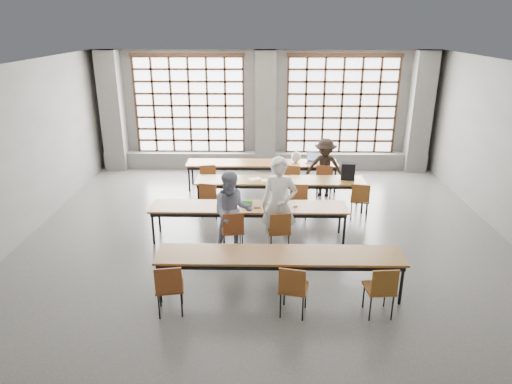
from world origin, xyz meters
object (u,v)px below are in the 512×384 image
at_px(student_male, 279,205).
at_px(student_back, 325,168).
at_px(chair_front_left, 233,228).
at_px(student_female, 232,212).
at_px(chair_near_mid, 293,285).
at_px(desk_row_c, 249,209).
at_px(desk_row_a, 262,165).
at_px(green_box, 246,202).
at_px(red_pouch, 169,284).
at_px(desk_row_b, 280,182).
at_px(chair_back_left, 208,177).
at_px(chair_near_right, 381,286).
at_px(chair_back_mid, 293,177).
at_px(chair_mid_left, 210,196).
at_px(chair_mid_centre, 298,197).
at_px(chair_near_left, 169,284).
at_px(chair_back_right, 324,177).
at_px(phone, 257,208).
at_px(desk_row_d, 280,258).
at_px(laptop_back, 313,159).
at_px(plastic_bag, 296,157).
at_px(chair_front_right, 279,228).
at_px(laptop_front, 277,201).
at_px(chair_mid_right, 360,197).
at_px(backpack, 348,171).

distance_m(student_male, student_back, 3.30).
xyz_separation_m(chair_front_left, student_female, (-0.01, 0.13, 0.28)).
bearing_deg(chair_near_mid, desk_row_c, 105.78).
distance_m(chair_front_left, student_male, 0.99).
distance_m(desk_row_a, green_box, 2.98).
relative_size(chair_near_mid, red_pouch, 4.40).
xyz_separation_m(desk_row_b, green_box, (-0.75, -1.58, 0.11)).
height_order(chair_back_left, chair_near_right, same).
distance_m(chair_back_mid, chair_mid_left, 2.40).
height_order(chair_back_mid, student_back, student_back).
xyz_separation_m(desk_row_c, chair_mid_centre, (1.09, 1.03, -0.13)).
bearing_deg(chair_near_left, student_back, 60.18).
distance_m(desk_row_b, chair_back_right, 1.38).
xyz_separation_m(chair_mid_centre, chair_near_mid, (-0.34, -3.68, 0.00)).
xyz_separation_m(student_back, phone, (-1.68, -2.64, -0.02)).
bearing_deg(desk_row_a, chair_back_right, -21.61).
height_order(desk_row_d, chair_near_mid, chair_near_mid).
xyz_separation_m(chair_back_left, laptop_back, (2.75, 0.74, 0.25)).
relative_size(desk_row_b, phone, 30.77).
bearing_deg(plastic_bag, chair_front_right, -98.40).
height_order(chair_near_mid, student_male, student_male).
relative_size(desk_row_c, phone, 30.77).
xyz_separation_m(chair_mid_left, green_box, (0.87, -0.95, 0.24)).
xyz_separation_m(chair_mid_left, laptop_back, (2.54, 2.12, 0.25)).
relative_size(chair_mid_left, chair_front_right, 1.00).
relative_size(laptop_front, laptop_back, 1.07).
bearing_deg(chair_back_mid, student_female, -114.74).
xyz_separation_m(desk_row_a, chair_back_mid, (0.78, -0.63, -0.13)).
relative_size(green_box, plastic_bag, 0.87).
relative_size(chair_near_left, chair_near_mid, 1.00).
xyz_separation_m(student_back, green_box, (-1.91, -2.46, 0.02)).
distance_m(desk_row_a, chair_front_right, 3.69).
bearing_deg(red_pouch, laptop_back, 64.29).
distance_m(chair_mid_right, student_male, 2.46).
bearing_deg(student_male, chair_near_left, -122.87).
bearing_deg(chair_near_right, chair_mid_left, 129.09).
relative_size(desk_row_c, chair_back_left, 4.55).
distance_m(chair_back_mid, chair_near_left, 5.51).
distance_m(student_back, backpack, 0.96).
xyz_separation_m(green_box, phone, (0.23, -0.18, -0.04)).
bearing_deg(laptop_back, student_back, -68.86).
relative_size(student_back, laptop_back, 3.55).
distance_m(student_female, student_back, 3.73).
xyz_separation_m(chair_back_right, chair_mid_centre, (-0.75, -1.39, 0.00)).
relative_size(chair_mid_centre, chair_front_right, 1.00).
bearing_deg(desk_row_d, desk_row_b, 88.00).
height_order(chair_front_left, chair_near_left, same).
bearing_deg(chair_back_right, desk_row_d, -106.05).
relative_size(chair_back_left, laptop_back, 2.07).
bearing_deg(chair_mid_left, chair_front_left, -69.07).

